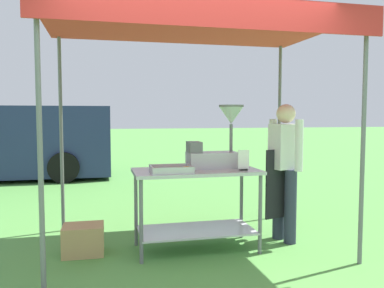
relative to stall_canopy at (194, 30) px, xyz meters
The scene contains 8 objects.
ground_plane 5.62m from the stall_canopy, 91.72° to the left, with size 70.00×70.00×0.00m, color #519342.
stall_canopy is the anchor object (origin of this frame).
donut_cart 1.77m from the stall_canopy, 90.00° to the right, with size 1.37×0.67×0.89m.
donut_tray 1.55m from the stall_canopy, 140.66° to the right, with size 0.43×0.31×0.07m.
donut_fryer 1.28m from the stall_canopy, ahead, with size 0.64×0.28×0.71m.
menu_sign 1.53m from the stall_canopy, 29.55° to the right, with size 0.13×0.05×0.22m.
vendor 1.85m from the stall_canopy, ahead, with size 0.47×0.53×1.61m.
supply_crate 2.56m from the stall_canopy, behind, with size 0.43×0.35×0.31m.
Camera 1 is at (-0.87, -3.35, 1.48)m, focal length 37.15 mm.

